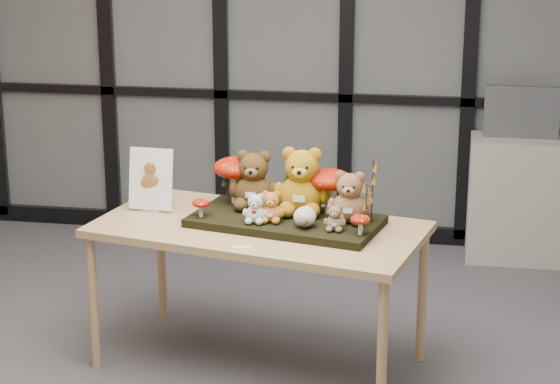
% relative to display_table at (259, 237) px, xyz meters
% --- Properties ---
extents(room_shell, '(5.00, 5.00, 5.00)m').
position_rel_display_table_xyz_m(room_shell, '(-0.22, -0.34, 0.96)').
color(room_shell, '#B4B2AA').
rests_on(room_shell, floor).
extents(glass_partition, '(4.90, 0.06, 2.78)m').
position_rel_display_table_xyz_m(glass_partition, '(-0.22, 2.13, 0.69)').
color(glass_partition, '#2D383F').
rests_on(glass_partition, floor).
extents(display_table, '(1.83, 1.19, 0.79)m').
position_rel_display_table_xyz_m(display_table, '(0.00, 0.00, 0.00)').
color(display_table, tan).
rests_on(display_table, floor).
extents(diorama_tray, '(1.05, 0.69, 0.04)m').
position_rel_display_table_xyz_m(diorama_tray, '(0.14, 0.03, 0.09)').
color(diorama_tray, black).
rests_on(diorama_tray, display_table).
extents(bear_pooh_yellow, '(0.35, 0.33, 0.39)m').
position_rel_display_table_xyz_m(bear_pooh_yellow, '(0.21, 0.13, 0.30)').
color(bear_pooh_yellow, '#A8790F').
rests_on(bear_pooh_yellow, diorama_tray).
extents(bear_brown_medium, '(0.31, 0.29, 0.35)m').
position_rel_display_table_xyz_m(bear_brown_medium, '(-0.06, 0.18, 0.28)').
color(bear_brown_medium, '#493314').
rests_on(bear_brown_medium, diorama_tray).
extents(bear_tan_back, '(0.26, 0.25, 0.29)m').
position_rel_display_table_xyz_m(bear_tan_back, '(0.47, 0.02, 0.25)').
color(bear_tan_back, brown).
rests_on(bear_tan_back, diorama_tray).
extents(bear_small_yellow, '(0.16, 0.15, 0.18)m').
position_rel_display_table_xyz_m(bear_small_yellow, '(0.08, -0.05, 0.20)').
color(bear_small_yellow, orange).
rests_on(bear_small_yellow, diorama_tray).
extents(bear_white_bow, '(0.15, 0.14, 0.17)m').
position_rel_display_table_xyz_m(bear_white_bow, '(-0.00, -0.07, 0.19)').
color(bear_white_bow, silver).
rests_on(bear_white_bow, diorama_tray).
extents(bear_beige_small, '(0.13, 0.12, 0.15)m').
position_rel_display_table_xyz_m(bear_beige_small, '(0.41, -0.13, 0.18)').
color(bear_beige_small, '#84684A').
rests_on(bear_beige_small, diorama_tray).
extents(plush_cream_hedgehog, '(0.10, 0.10, 0.11)m').
position_rel_display_table_xyz_m(plush_cream_hedgehog, '(0.26, -0.10, 0.16)').
color(plush_cream_hedgehog, silver).
rests_on(plush_cream_hedgehog, diorama_tray).
extents(mushroom_back_left, '(0.25, 0.25, 0.28)m').
position_rel_display_table_xyz_m(mushroom_back_left, '(-0.17, 0.25, 0.25)').
color(mushroom_back_left, '#951604').
rests_on(mushroom_back_left, diorama_tray).
extents(mushroom_back_right, '(0.23, 0.23, 0.26)m').
position_rel_display_table_xyz_m(mushroom_back_right, '(0.35, 0.15, 0.24)').
color(mushroom_back_right, '#951604').
rests_on(mushroom_back_right, diorama_tray).
extents(mushroom_front_left, '(0.09, 0.09, 0.10)m').
position_rel_display_table_xyz_m(mushroom_front_left, '(-0.30, -0.02, 0.16)').
color(mushroom_front_left, '#951604').
rests_on(mushroom_front_left, diorama_tray).
extents(mushroom_front_right, '(0.10, 0.10, 0.11)m').
position_rel_display_table_xyz_m(mushroom_front_right, '(0.54, -0.17, 0.16)').
color(mushroom_front_right, '#951604').
rests_on(mushroom_front_right, diorama_tray).
extents(sprig_green_far_left, '(0.05, 0.05, 0.25)m').
position_rel_display_table_xyz_m(sprig_green_far_left, '(-0.22, 0.24, 0.23)').
color(sprig_green_far_left, '#193A0D').
rests_on(sprig_green_far_left, diorama_tray).
extents(sprig_green_mid_left, '(0.05, 0.05, 0.28)m').
position_rel_display_table_xyz_m(sprig_green_mid_left, '(-0.07, 0.26, 0.25)').
color(sprig_green_mid_left, '#193A0D').
rests_on(sprig_green_mid_left, diorama_tray).
extents(sprig_dry_far_right, '(0.05, 0.05, 0.33)m').
position_rel_display_table_xyz_m(sprig_dry_far_right, '(0.58, 0.04, 0.27)').
color(sprig_dry_far_right, brown).
rests_on(sprig_dry_far_right, diorama_tray).
extents(sprig_dry_mid_right, '(0.05, 0.05, 0.23)m').
position_rel_display_table_xyz_m(sprig_dry_mid_right, '(0.56, -0.08, 0.22)').
color(sprig_dry_mid_right, brown).
rests_on(sprig_dry_mid_right, diorama_tray).
extents(sprig_green_centre, '(0.05, 0.05, 0.23)m').
position_rel_display_table_xyz_m(sprig_green_centre, '(0.13, 0.23, 0.22)').
color(sprig_green_centre, '#193A0D').
rests_on(sprig_green_centre, diorama_tray).
extents(sign_holder, '(0.25, 0.08, 0.34)m').
position_rel_display_table_xyz_m(sign_holder, '(-0.62, 0.16, 0.23)').
color(sign_holder, silver).
rests_on(sign_holder, display_table).
extents(label_card, '(0.09, 0.03, 0.00)m').
position_rel_display_table_xyz_m(label_card, '(-0.02, -0.34, 0.07)').
color(label_card, white).
rests_on(label_card, display_table).
extents(cabinet, '(0.64, 0.38, 0.86)m').
position_rel_display_table_xyz_m(cabinet, '(1.43, 1.90, -0.29)').
color(cabinet, '#A09B8F').
rests_on(cabinet, floor).
extents(monitor, '(0.50, 0.05, 0.35)m').
position_rel_display_table_xyz_m(monitor, '(1.43, 1.92, 0.31)').
color(monitor, '#4C4F54').
rests_on(monitor, cabinet).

